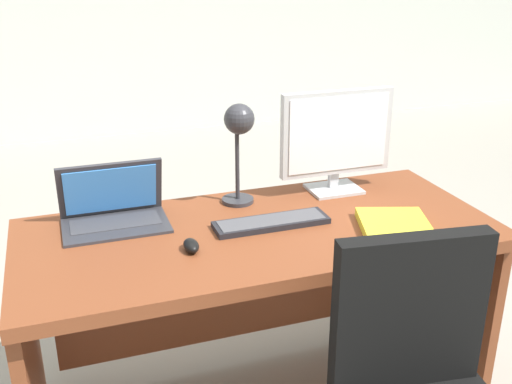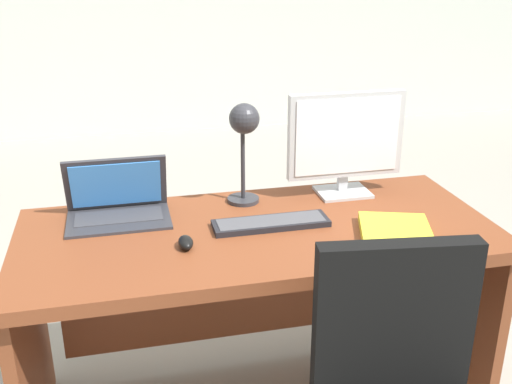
{
  "view_description": "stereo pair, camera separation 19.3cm",
  "coord_description": "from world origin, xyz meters",
  "px_view_note": "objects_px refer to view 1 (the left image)",
  "views": [
    {
      "loc": [
        -0.62,
        -1.76,
        1.62
      ],
      "look_at": [
        0.0,
        0.04,
        0.87
      ],
      "focal_mm": 42.22,
      "sensor_mm": 36.0,
      "label": 1
    },
    {
      "loc": [
        -0.44,
        -1.82,
        1.62
      ],
      "look_at": [
        0.0,
        0.04,
        0.87
      ],
      "focal_mm": 42.22,
      "sensor_mm": 36.0,
      "label": 2
    }
  ],
  "objects_px": {
    "laptop": "(113,205)",
    "keyboard": "(271,222)",
    "mouse": "(191,246)",
    "desk_lamp": "(240,132)",
    "desk": "(255,274)",
    "monitor": "(337,137)",
    "book": "(395,226)"
  },
  "relations": [
    {
      "from": "laptop",
      "to": "keyboard",
      "type": "distance_m",
      "value": 0.55
    },
    {
      "from": "mouse",
      "to": "desk_lamp",
      "type": "distance_m",
      "value": 0.49
    },
    {
      "from": "desk",
      "to": "laptop",
      "type": "xyz_separation_m",
      "value": [
        -0.46,
        0.17,
        0.27
      ]
    },
    {
      "from": "desk_lamp",
      "to": "monitor",
      "type": "bearing_deg",
      "value": 1.95
    },
    {
      "from": "desk",
      "to": "book",
      "type": "xyz_separation_m",
      "value": [
        0.43,
        -0.21,
        0.22
      ]
    },
    {
      "from": "desk_lamp",
      "to": "book",
      "type": "bearing_deg",
      "value": -42.8
    },
    {
      "from": "mouse",
      "to": "desk_lamp",
      "type": "bearing_deg",
      "value": 49.78
    },
    {
      "from": "laptop",
      "to": "mouse",
      "type": "distance_m",
      "value": 0.37
    },
    {
      "from": "laptop",
      "to": "mouse",
      "type": "height_order",
      "value": "laptop"
    },
    {
      "from": "laptop",
      "to": "desk_lamp",
      "type": "height_order",
      "value": "desk_lamp"
    },
    {
      "from": "laptop",
      "to": "monitor",
      "type": "bearing_deg",
      "value": 1.43
    },
    {
      "from": "desk",
      "to": "laptop",
      "type": "bearing_deg",
      "value": 159.61
    },
    {
      "from": "desk",
      "to": "book",
      "type": "bearing_deg",
      "value": -26.28
    },
    {
      "from": "monitor",
      "to": "desk_lamp",
      "type": "distance_m",
      "value": 0.4
    },
    {
      "from": "monitor",
      "to": "keyboard",
      "type": "relative_size",
      "value": 1.12
    },
    {
      "from": "keyboard",
      "to": "book",
      "type": "relative_size",
      "value": 1.26
    },
    {
      "from": "laptop",
      "to": "book",
      "type": "xyz_separation_m",
      "value": [
        0.89,
        -0.38,
        -0.05
      ]
    },
    {
      "from": "monitor",
      "to": "mouse",
      "type": "bearing_deg",
      "value": -153.59
    },
    {
      "from": "monitor",
      "to": "book",
      "type": "relative_size",
      "value": 1.41
    },
    {
      "from": "desk",
      "to": "mouse",
      "type": "distance_m",
      "value": 0.37
    },
    {
      "from": "keyboard",
      "to": "desk",
      "type": "bearing_deg",
      "value": 144.03
    },
    {
      "from": "laptop",
      "to": "desk_lamp",
      "type": "distance_m",
      "value": 0.51
    },
    {
      "from": "desk",
      "to": "monitor",
      "type": "xyz_separation_m",
      "value": [
        0.4,
        0.19,
        0.42
      ]
    },
    {
      "from": "mouse",
      "to": "desk_lamp",
      "type": "height_order",
      "value": "desk_lamp"
    },
    {
      "from": "keyboard",
      "to": "monitor",
      "type": "bearing_deg",
      "value": 33.02
    },
    {
      "from": "desk",
      "to": "desk_lamp",
      "type": "height_order",
      "value": "desk_lamp"
    },
    {
      "from": "keyboard",
      "to": "desk_lamp",
      "type": "bearing_deg",
      "value": 101.05
    },
    {
      "from": "keyboard",
      "to": "laptop",
      "type": "bearing_deg",
      "value": 158.0
    },
    {
      "from": "mouse",
      "to": "monitor",
      "type": "bearing_deg",
      "value": 26.41
    },
    {
      "from": "laptop",
      "to": "book",
      "type": "relative_size",
      "value": 1.11
    },
    {
      "from": "monitor",
      "to": "book",
      "type": "distance_m",
      "value": 0.46
    },
    {
      "from": "keyboard",
      "to": "book",
      "type": "bearing_deg",
      "value": -24.95
    }
  ]
}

